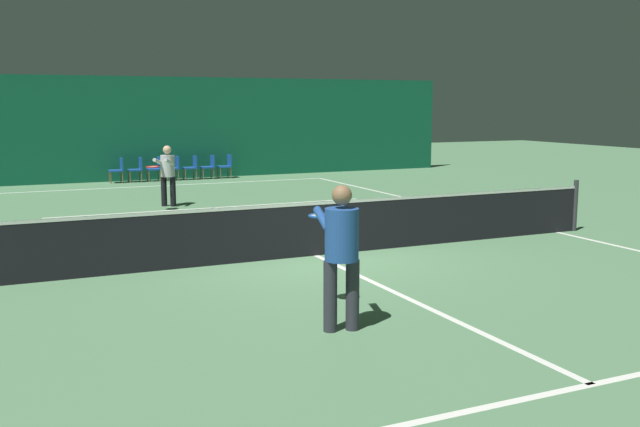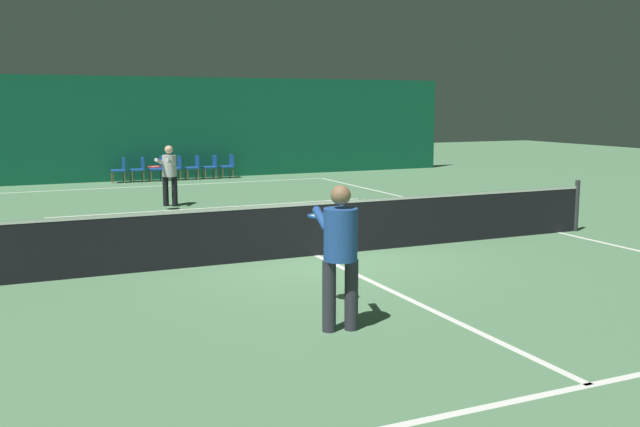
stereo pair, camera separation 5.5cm
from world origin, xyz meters
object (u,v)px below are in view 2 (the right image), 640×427
courtside_chair_6 (229,164)px  courtside_chair_3 (176,166)px  courtside_chair_1 (139,168)px  courtside_chair_4 (194,166)px  player_near (340,246)px  courtside_chair_2 (158,167)px  courtside_chair_0 (120,168)px  tennis_net (316,227)px  player_far (169,171)px  courtside_chair_5 (211,165)px

courtside_chair_6 → courtside_chair_3: bearing=-90.0°
courtside_chair_1 → courtside_chair_4: bearing=90.0°
player_near → courtside_chair_2: player_near is taller
courtside_chair_6 → courtside_chair_0: bearing=-90.0°
tennis_net → courtside_chair_1: tennis_net is taller
courtside_chair_0 → courtside_chair_6: same height
player_far → courtside_chair_0: size_ratio=1.88×
player_near → courtside_chair_0: player_near is taller
courtside_chair_1 → courtside_chair_4: (1.89, 0.00, 0.00)m
player_far → courtside_chair_6: 7.18m
tennis_net → courtside_chair_1: 13.38m
courtside_chair_1 → courtside_chair_4: 1.89m
player_near → courtside_chair_0: size_ratio=2.05×
courtside_chair_2 → courtside_chair_3: size_ratio=1.00×
courtside_chair_2 → player_far: bearing=-8.9°
courtside_chair_0 → courtside_chair_1: 0.63m
courtside_chair_3 → courtside_chair_5: (1.26, 0.00, 0.00)m
courtside_chair_0 → courtside_chair_3: bearing=90.0°
tennis_net → player_far: 7.20m
courtside_chair_0 → courtside_chair_5: (3.15, 0.00, 0.00)m
tennis_net → courtside_chair_0: tennis_net is taller
tennis_net → player_far: size_ratio=7.61×
player_near → courtside_chair_1: (0.78, 17.26, -0.52)m
courtside_chair_1 → courtside_chair_0: bearing=-90.0°
player_near → courtside_chair_3: bearing=4.1°
courtside_chair_2 → courtside_chair_5: 1.89m
courtside_chair_1 → tennis_net: bearing=2.8°
player_far → courtside_chair_0: bearing=-143.1°
player_far → courtside_chair_5: (2.87, 6.25, -0.43)m
courtside_chair_0 → courtside_chair_5: size_ratio=1.00×
courtside_chair_4 → courtside_chair_3: bearing=-90.0°
player_near → player_far: (0.42, 11.01, -0.08)m
courtside_chair_6 → courtside_chair_5: bearing=-90.0°
courtside_chair_0 → courtside_chair_2: (1.26, 0.00, 0.00)m
courtside_chair_0 → courtside_chair_3: (1.89, 0.00, 0.00)m
courtside_chair_4 → courtside_chair_2: bearing=-90.0°
tennis_net → courtside_chair_4: tennis_net is taller
courtside_chair_0 → courtside_chair_3: size_ratio=1.00×
courtside_chair_3 → courtside_chair_5: size_ratio=1.00×
courtside_chair_3 → courtside_chair_6: bearing=90.0°
player_near → courtside_chair_0: bearing=10.4°
player_far → courtside_chair_2: (0.98, 6.25, -0.43)m
tennis_net → player_near: (-1.44, -3.89, 0.49)m
player_far → courtside_chair_5: 6.89m
tennis_net → courtside_chair_5: (1.86, 13.36, -0.03)m
player_far → courtside_chair_1: player_far is taller
tennis_net → player_near: 4.18m
tennis_net → courtside_chair_6: size_ratio=14.29×
courtside_chair_0 → courtside_chair_1: (0.63, 0.00, 0.00)m
courtside_chair_1 → player_far: bearing=-3.2°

